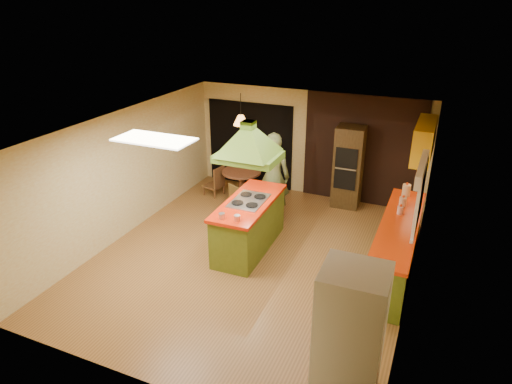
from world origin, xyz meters
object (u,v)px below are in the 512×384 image
at_px(man, 273,177).
at_px(canister_large, 406,190).
at_px(dining_table, 242,179).
at_px(kitchen_island, 249,224).
at_px(wall_oven, 348,167).
at_px(refrigerator, 350,337).

height_order(man, canister_large, man).
height_order(man, dining_table, man).
distance_m(kitchen_island, wall_oven, 2.97).
height_order(kitchen_island, canister_large, canister_large).
bearing_deg(man, wall_oven, -147.63).
bearing_deg(canister_large, wall_oven, 141.22).
distance_m(kitchen_island, refrigerator, 3.72).
bearing_deg(kitchen_island, wall_oven, 63.44).
bearing_deg(man, dining_table, -46.69).
height_order(kitchen_island, man, man).
relative_size(kitchen_island, wall_oven, 1.08).
height_order(dining_table, canister_large, canister_large).
xyz_separation_m(refrigerator, canister_large, (0.12, 4.30, 0.14)).
relative_size(refrigerator, dining_table, 1.96).
bearing_deg(refrigerator, man, 120.65).
bearing_deg(dining_table, refrigerator, -53.09).
xyz_separation_m(wall_oven, canister_large, (1.36, -1.09, 0.10)).
bearing_deg(kitchen_island, canister_large, 29.56).
relative_size(dining_table, canister_large, 4.02).
bearing_deg(man, kitchen_island, 79.23).
bearing_deg(canister_large, man, -175.32).
xyz_separation_m(man, wall_oven, (1.30, 1.31, -0.04)).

